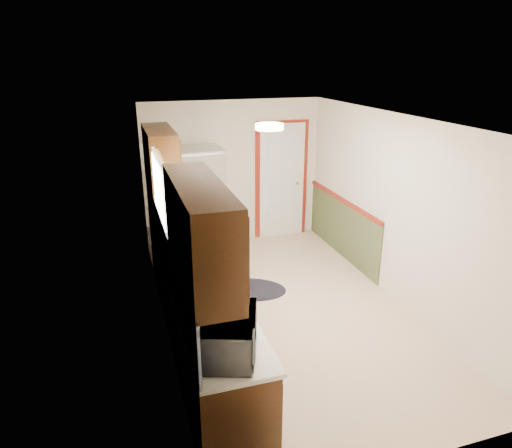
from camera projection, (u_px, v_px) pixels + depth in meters
room_shell at (287, 221)px, 5.45m from camera, size 3.20×5.20×2.52m
kitchen_run at (190, 275)px, 4.98m from camera, size 0.63×4.00×2.20m
back_wall_trim at (294, 190)px, 7.81m from camera, size 1.12×2.30×2.08m
ceiling_fixture at (269, 127)px, 4.78m from camera, size 0.30×0.30×0.06m
microwave at (229, 331)px, 3.39m from camera, size 0.49×0.65×0.39m
refrigerator at (200, 203)px, 7.21m from camera, size 0.76×0.75×1.74m
rug at (250, 289)px, 6.34m from camera, size 1.18×0.99×0.01m
cooktop at (172, 214)px, 6.45m from camera, size 0.47×0.57×0.02m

